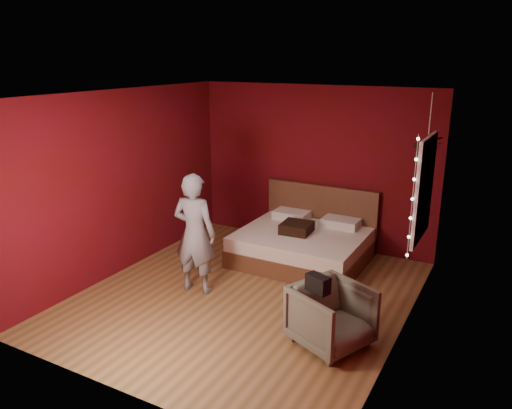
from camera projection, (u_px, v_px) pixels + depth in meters
The scene contains 10 objects.
floor at pixel (246, 296), 6.56m from camera, with size 4.50×4.50×0.00m, color olive.
room_walls at pixel (245, 171), 6.08m from camera, with size 4.04×4.54×2.62m.
window at pixel (424, 189), 5.99m from camera, with size 0.05×0.97×1.27m.
fairy_lights at pixel (412, 199), 5.56m from camera, with size 0.04×0.04×1.45m.
bed at pixel (304, 243), 7.66m from camera, with size 1.87×1.59×1.03m.
person at pixel (195, 234), 6.49m from camera, with size 0.59×0.39×1.61m, color gray.
armchair at pixel (331, 316), 5.37m from camera, with size 0.73×0.75×0.69m, color #676551.
handbag at pixel (318, 284), 5.14m from camera, with size 0.26×0.13×0.18m, color black.
throw_pillow at pixel (297, 228), 7.50m from camera, with size 0.43×0.43×0.15m, color black.
hanging_plant at pixel (427, 151), 6.30m from camera, with size 0.47×0.44×0.94m.
Camera 1 is at (2.96, -5.15, 3.05)m, focal length 35.00 mm.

